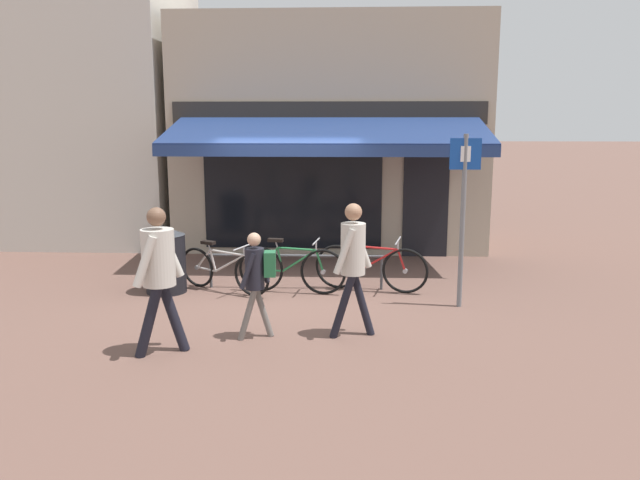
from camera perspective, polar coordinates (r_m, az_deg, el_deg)
ground_plane at (r=10.04m, az=-3.46°, el=-4.75°), size 160.00×160.00×0.00m
shop_front at (r=13.94m, az=0.98°, el=9.63°), size 6.50×4.95×4.82m
neighbour_building at (r=15.94m, az=-22.61°, el=11.37°), size 5.66×4.00×6.15m
bike_rack_rail at (r=10.12m, az=-2.25°, el=-1.91°), size 2.89×0.04×0.57m
bicycle_silver at (r=10.07m, az=-8.83°, el=-2.69°), size 1.61×0.92×0.81m
bicycle_green at (r=9.88m, az=-2.62°, el=-2.65°), size 1.73×0.52×0.87m
bicycle_red at (r=10.00m, az=4.64°, el=-2.49°), size 1.81×0.64×0.88m
pedestrian_adult at (r=7.75m, az=3.03°, el=-1.39°), size 0.59×0.46×1.71m
pedestrian_child at (r=7.75m, az=-5.77°, el=-2.92°), size 0.49×0.41×1.36m
pedestrian_second_adult at (r=7.38m, az=-14.54°, el=-2.31°), size 0.59×0.64×1.75m
litter_bin at (r=10.19m, az=-13.94°, el=-1.75°), size 0.65×0.65×1.06m
parking_sign at (r=9.16m, az=12.97°, el=3.30°), size 0.44×0.07×2.52m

